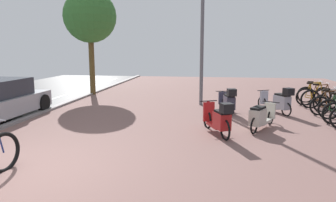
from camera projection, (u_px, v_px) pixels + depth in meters
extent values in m
cube|color=#835E58|center=(287.00, 194.00, 4.97)|extent=(14.40, 40.00, 0.05)
torus|color=black|center=(4.00, 153.00, 5.83)|extent=(0.20, 0.78, 0.78)
torus|color=black|center=(333.00, 114.00, 9.45)|extent=(0.71, 0.12, 0.70)
torus|color=black|center=(329.00, 110.00, 10.12)|extent=(0.68, 0.17, 0.68)
cylinder|color=#2B6134|center=(335.00, 103.00, 10.03)|extent=(0.13, 0.05, 0.54)
cylinder|color=#2B6134|center=(332.00, 110.00, 10.09)|extent=(0.23, 0.06, 0.07)
cylinder|color=#2B6134|center=(332.00, 102.00, 10.06)|extent=(0.15, 0.05, 0.50)
cube|color=black|center=(335.00, 94.00, 9.99)|extent=(0.23, 0.12, 0.06)
torus|color=black|center=(320.00, 106.00, 10.69)|extent=(0.70, 0.11, 0.70)
cylinder|color=brown|center=(332.00, 99.00, 10.62)|extent=(0.32, 0.06, 0.61)
cylinder|color=brown|center=(326.00, 100.00, 10.64)|extent=(0.14, 0.04, 0.55)
cylinder|color=brown|center=(331.00, 91.00, 10.57)|extent=(0.40, 0.06, 0.08)
cylinder|color=brown|center=(323.00, 107.00, 10.68)|extent=(0.25, 0.04, 0.08)
cylinder|color=brown|center=(322.00, 99.00, 10.64)|extent=(0.17, 0.04, 0.51)
cube|color=black|center=(325.00, 90.00, 10.59)|extent=(0.23, 0.10, 0.06)
torus|color=black|center=(322.00, 103.00, 11.26)|extent=(0.67, 0.15, 0.67)
cylinder|color=#B4B3B4|center=(332.00, 97.00, 11.21)|extent=(0.30, 0.07, 0.59)
cylinder|color=#B4B3B4|center=(327.00, 97.00, 11.22)|extent=(0.14, 0.05, 0.53)
cylinder|color=#B4B3B4|center=(332.00, 90.00, 11.17)|extent=(0.37, 0.08, 0.08)
cylinder|color=#B4B3B4|center=(325.00, 104.00, 11.26)|extent=(0.24, 0.06, 0.07)
cylinder|color=#B4B3B4|center=(324.00, 97.00, 11.22)|extent=(0.16, 0.05, 0.49)
cube|color=black|center=(327.00, 89.00, 11.17)|extent=(0.23, 0.12, 0.06)
torus|color=black|center=(310.00, 99.00, 11.97)|extent=(0.75, 0.14, 0.75)
torus|color=black|center=(330.00, 100.00, 11.81)|extent=(0.75, 0.14, 0.75)
cylinder|color=brown|center=(323.00, 93.00, 11.83)|extent=(0.34, 0.07, 0.65)
cylinder|color=brown|center=(317.00, 93.00, 11.88)|extent=(0.15, 0.05, 0.59)
cylinder|color=brown|center=(322.00, 85.00, 11.79)|extent=(0.42, 0.07, 0.09)
cylinder|color=brown|center=(314.00, 100.00, 11.94)|extent=(0.27, 0.05, 0.08)
cylinder|color=brown|center=(313.00, 92.00, 11.91)|extent=(0.18, 0.04, 0.54)
cylinder|color=brown|center=(329.00, 92.00, 11.78)|extent=(0.16, 0.04, 0.59)
cube|color=black|center=(316.00, 84.00, 11.84)|extent=(0.23, 0.11, 0.06)
cylinder|color=#ADADB2|center=(328.00, 83.00, 11.73)|extent=(0.07, 0.48, 0.02)
torus|color=black|center=(305.00, 97.00, 12.55)|extent=(0.73, 0.11, 0.73)
torus|color=black|center=(323.00, 97.00, 12.49)|extent=(0.73, 0.11, 0.73)
cylinder|color=#C08C17|center=(316.00, 91.00, 12.47)|extent=(0.34, 0.05, 0.64)
cylinder|color=#C08C17|center=(311.00, 91.00, 12.49)|extent=(0.15, 0.04, 0.58)
cylinder|color=#C08C17|center=(315.00, 84.00, 12.42)|extent=(0.42, 0.06, 0.09)
cylinder|color=#C08C17|center=(308.00, 98.00, 12.54)|extent=(0.27, 0.04, 0.08)
cylinder|color=#C08C17|center=(307.00, 91.00, 12.50)|extent=(0.18, 0.03, 0.53)
cylinder|color=#C08C17|center=(322.00, 90.00, 12.45)|extent=(0.16, 0.04, 0.58)
cube|color=black|center=(310.00, 83.00, 12.44)|extent=(0.22, 0.10, 0.06)
cylinder|color=#ADADB2|center=(321.00, 82.00, 12.39)|extent=(0.05, 0.48, 0.02)
torus|color=black|center=(306.00, 95.00, 13.18)|extent=(0.72, 0.12, 0.71)
torus|color=black|center=(323.00, 95.00, 13.04)|extent=(0.72, 0.12, 0.71)
cylinder|color=#BA891A|center=(316.00, 89.00, 13.06)|extent=(0.33, 0.06, 0.63)
cylinder|color=#BA891A|center=(311.00, 90.00, 13.10)|extent=(0.15, 0.05, 0.57)
cylinder|color=#BA891A|center=(316.00, 82.00, 13.02)|extent=(0.41, 0.07, 0.08)
cylinder|color=#BA891A|center=(309.00, 95.00, 13.16)|extent=(0.26, 0.05, 0.08)
cylinder|color=#BA891A|center=(308.00, 89.00, 13.12)|extent=(0.17, 0.04, 0.52)
cylinder|color=#BA891A|center=(322.00, 89.00, 13.01)|extent=(0.15, 0.04, 0.57)
cube|color=black|center=(310.00, 82.00, 13.06)|extent=(0.23, 0.11, 0.06)
cylinder|color=#ADADB2|center=(321.00, 81.00, 12.96)|extent=(0.06, 0.48, 0.02)
torus|color=black|center=(254.00, 126.00, 8.41)|extent=(0.27, 0.44, 0.48)
torus|color=black|center=(271.00, 117.00, 9.45)|extent=(0.27, 0.44, 0.48)
cube|color=beige|center=(263.00, 122.00, 8.93)|extent=(0.60, 0.79, 0.08)
cube|color=beige|center=(258.00, 117.00, 8.56)|extent=(0.54, 0.66, 0.44)
cube|color=black|center=(258.00, 108.00, 8.52)|extent=(0.48, 0.59, 0.06)
cylinder|color=beige|center=(271.00, 109.00, 9.39)|extent=(0.12, 0.14, 0.48)
cube|color=beige|center=(270.00, 111.00, 9.34)|extent=(0.32, 0.22, 0.47)
cylinder|color=black|center=(271.00, 102.00, 9.33)|extent=(0.47, 0.27, 0.03)
torus|color=black|center=(231.00, 109.00, 10.63)|extent=(0.14, 0.47, 0.47)
torus|color=black|center=(222.00, 103.00, 11.86)|extent=(0.14, 0.47, 0.47)
cube|color=#333347|center=(226.00, 107.00, 11.25)|extent=(0.42, 0.74, 0.08)
cube|color=#333347|center=(229.00, 103.00, 10.82)|extent=(0.41, 0.60, 0.44)
cube|color=black|center=(229.00, 95.00, 10.77)|extent=(0.36, 0.54, 0.06)
cylinder|color=#333347|center=(222.00, 97.00, 11.79)|extent=(0.09, 0.13, 0.47)
cube|color=#333347|center=(223.00, 98.00, 11.72)|extent=(0.33, 0.15, 0.46)
cylinder|color=black|center=(223.00, 91.00, 11.73)|extent=(0.51, 0.14, 0.03)
cube|color=black|center=(232.00, 92.00, 10.48)|extent=(0.33, 0.33, 0.24)
torus|color=black|center=(286.00, 109.00, 10.58)|extent=(0.28, 0.46, 0.49)
torus|color=black|center=(262.00, 103.00, 11.81)|extent=(0.28, 0.46, 0.49)
cube|color=#A3A7B6|center=(273.00, 107.00, 11.20)|extent=(0.60, 0.79, 0.08)
cube|color=#A3A7B6|center=(282.00, 102.00, 10.77)|extent=(0.54, 0.66, 0.46)
cube|color=black|center=(282.00, 95.00, 10.73)|extent=(0.48, 0.59, 0.06)
cylinder|color=#A3A7B6|center=(263.00, 97.00, 11.75)|extent=(0.12, 0.14, 0.50)
cube|color=#A3A7B6|center=(264.00, 98.00, 11.68)|extent=(0.32, 0.22, 0.49)
cylinder|color=black|center=(263.00, 90.00, 11.68)|extent=(0.47, 0.27, 0.03)
cube|color=black|center=(289.00, 92.00, 10.43)|extent=(0.38, 0.38, 0.24)
torus|color=black|center=(225.00, 130.00, 7.83)|extent=(0.26, 0.53, 0.55)
torus|color=black|center=(207.00, 119.00, 8.97)|extent=(0.26, 0.53, 0.55)
cube|color=#AF1C1D|center=(216.00, 125.00, 8.40)|extent=(0.52, 0.73, 0.08)
cube|color=#AF1C1D|center=(222.00, 121.00, 8.00)|extent=(0.48, 0.60, 0.41)
cube|color=black|center=(222.00, 112.00, 7.96)|extent=(0.43, 0.54, 0.06)
cylinder|color=#AF1C1D|center=(208.00, 110.00, 8.90)|extent=(0.11, 0.14, 0.56)
cube|color=#AF1C1D|center=(209.00, 112.00, 8.84)|extent=(0.33, 0.20, 0.55)
cylinder|color=black|center=(208.00, 101.00, 8.83)|extent=(0.49, 0.23, 0.03)
cube|color=black|center=(227.00, 108.00, 7.68)|extent=(0.37, 0.37, 0.24)
cylinder|color=black|center=(3.00, 102.00, 11.54)|extent=(0.20, 0.62, 0.62)
cylinder|color=black|center=(43.00, 103.00, 11.31)|extent=(0.20, 0.62, 0.62)
cylinder|color=slate|center=(202.00, 32.00, 12.17)|extent=(0.14, 0.14, 5.79)
cylinder|color=brown|center=(92.00, 65.00, 15.31)|extent=(0.26, 0.26, 2.90)
sphere|color=#397432|center=(90.00, 16.00, 14.91)|extent=(2.53, 2.53, 2.53)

